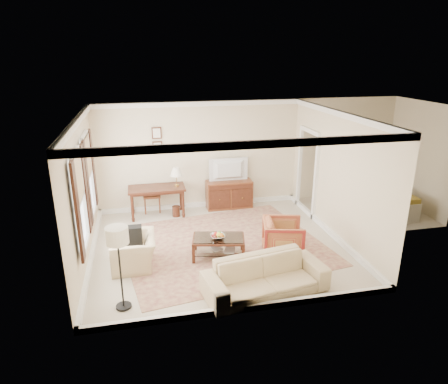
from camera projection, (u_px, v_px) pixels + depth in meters
name	position (u px, v px, depth m)	size (l,w,h in m)	color
room_shell	(218.00, 136.00, 8.11)	(5.51, 5.01, 2.91)	beige
annex_bedroom	(372.00, 199.00, 10.78)	(3.00, 2.70, 2.90)	beige
window_front	(80.00, 200.00, 7.23)	(0.12, 1.56, 1.80)	#CCB284
window_rear	(89.00, 175.00, 8.70)	(0.12, 1.56, 1.80)	#CCB284
doorway	(307.00, 173.00, 10.50)	(0.10, 1.12, 2.25)	white
rug	(223.00, 245.00, 8.94)	(4.27, 3.66, 0.01)	maroon
writing_desk	(157.00, 191.00, 10.34)	(1.45, 0.72, 0.79)	#4C2315
desk_chair	(151.00, 193.00, 10.69)	(0.45, 0.45, 1.05)	brown
desk_lamp	(176.00, 177.00, 10.33)	(0.32, 0.32, 0.50)	silver
framed_prints	(157.00, 140.00, 10.34)	(0.25, 0.04, 0.68)	#4C2315
sideboard	(229.00, 194.00, 11.01)	(1.25, 0.48, 0.77)	brown
tv	(229.00, 163.00, 10.70)	(1.02, 0.59, 0.13)	black
coffee_table	(219.00, 242.00, 8.32)	(1.18, 0.84, 0.46)	#4C2315
fruit_bowl	(218.00, 236.00, 8.22)	(0.42, 0.42, 0.10)	silver
book_a	(211.00, 249.00, 8.39)	(0.28, 0.04, 0.38)	brown
book_b	(225.00, 250.00, 8.36)	(0.28, 0.03, 0.38)	brown
striped_armchair	(283.00, 236.00, 8.43)	(0.82, 0.77, 0.84)	maroon
club_armchair	(133.00, 246.00, 7.94)	(0.99, 0.64, 0.87)	tan
backpack	(134.00, 233.00, 7.95)	(0.32, 0.22, 0.40)	black
sofa	(266.00, 271.00, 7.05)	(2.20, 0.64, 0.86)	tan
floor_lamp	(118.00, 242.00, 6.35)	(0.37, 0.37, 1.48)	black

